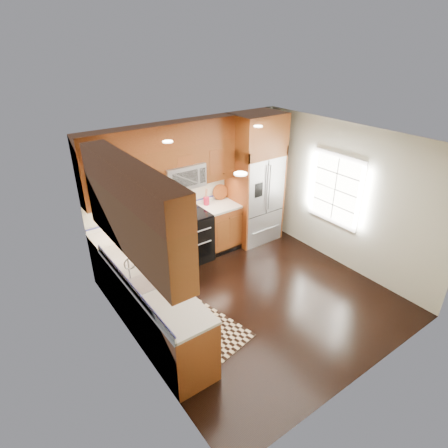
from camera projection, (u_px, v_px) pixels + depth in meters
ground at (255, 298)px, 6.17m from camera, size 4.00×4.00×0.00m
wall_back at (189, 188)px, 7.03m from camera, size 4.00×0.02×2.60m
wall_left at (133, 273)px, 4.54m from camera, size 0.02×4.00×2.60m
wall_right at (345, 198)px, 6.62m from camera, size 0.02×4.00×2.60m
window at (336, 189)px, 6.71m from camera, size 0.04×1.10×1.30m
base_cabinets at (161, 275)px, 5.98m from camera, size 2.85×3.00×0.90m
countertop at (164, 244)px, 5.92m from camera, size 2.86×3.01×0.04m
upper_cabinets at (152, 177)px, 5.44m from camera, size 2.85×3.00×1.15m
range at (189, 237)px, 7.04m from camera, size 0.76×0.67×0.95m
microwave at (182, 176)px, 6.59m from camera, size 0.76×0.40×0.42m
refrigerator at (255, 179)px, 7.44m from camera, size 0.98×0.75×2.60m
sink_faucet at (147, 278)px, 4.98m from camera, size 0.54×0.44×0.37m
rug at (203, 327)px, 5.56m from camera, size 1.08×1.51×0.01m
knife_block at (161, 211)px, 6.69m from camera, size 0.11×0.15×0.28m
utensil_crock at (206, 199)px, 7.19m from camera, size 0.14×0.14×0.32m
cutting_board at (220, 199)px, 7.46m from camera, size 0.36×0.36×0.02m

